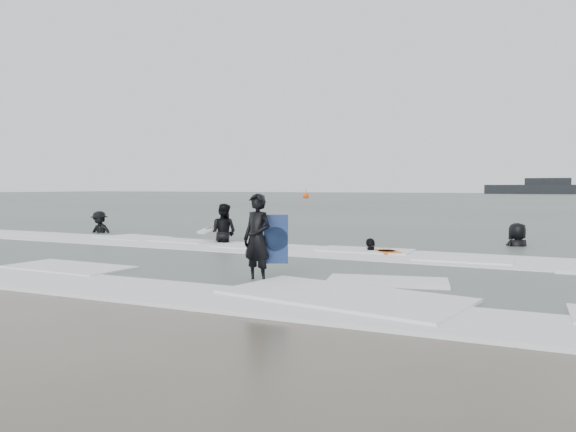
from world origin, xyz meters
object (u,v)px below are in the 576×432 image
at_px(buoy, 306,196).
at_px(vessel_horizon, 548,188).
at_px(surfer_centre, 257,283).
at_px(surfer_wading, 224,245).
at_px(surfer_right_near, 371,254).
at_px(surfer_breaker, 100,234).
at_px(surfer_right_far, 517,248).

xyz_separation_m(buoy, vessel_horizon, (33.22, 71.92, 1.06)).
distance_m(surfer_centre, vessel_horizon, 143.52).
height_order(surfer_wading, surfer_right_near, surfer_wading).
distance_m(surfer_wading, surfer_right_near, 5.13).
height_order(surfer_right_near, buoy, buoy).
distance_m(surfer_centre, surfer_wading, 7.43).
relative_size(surfer_wading, surfer_breaker, 1.07).
distance_m(surfer_right_far, vessel_horizon, 134.51).
relative_size(surfer_centre, vessel_horizon, 0.06).
relative_size(surfer_centre, surfer_breaker, 1.00).
bearing_deg(surfer_wading, buoy, -69.39).
distance_m(surfer_breaker, buoy, 67.63).
bearing_deg(surfer_wading, surfer_right_near, 173.84).
bearing_deg(surfer_right_far, surfer_wading, -25.63).
relative_size(surfer_wading, vessel_horizon, 0.06).
height_order(surfer_right_near, vessel_horizon, vessel_horizon).
bearing_deg(surfer_wading, surfer_right_far, -161.63).
xyz_separation_m(surfer_breaker, surfer_right_near, (11.64, -1.58, 0.00)).
relative_size(surfer_right_far, buoy, 1.17).
xyz_separation_m(surfer_wading, buoy, (-26.76, 65.70, 0.42)).
bearing_deg(surfer_centre, surfer_right_far, 78.57).
height_order(surfer_breaker, surfer_right_near, surfer_breaker).
bearing_deg(buoy, surfer_right_far, -60.50).
relative_size(surfer_wading, buoy, 1.14).
xyz_separation_m(surfer_centre, surfer_breaker, (-11.07, 7.05, 0.00)).
xyz_separation_m(surfer_breaker, surfer_right_far, (15.17, 1.97, 0.00)).
distance_m(surfer_breaker, surfer_right_far, 15.30).
bearing_deg(surfer_centre, surfer_wading, 140.73).
bearing_deg(surfer_right_far, buoy, -106.04).
xyz_separation_m(surfer_breaker, vessel_horizon, (12.98, 136.45, 1.48)).
bearing_deg(surfer_breaker, buoy, 101.59).
bearing_deg(surfer_breaker, surfer_centre, -38.29).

